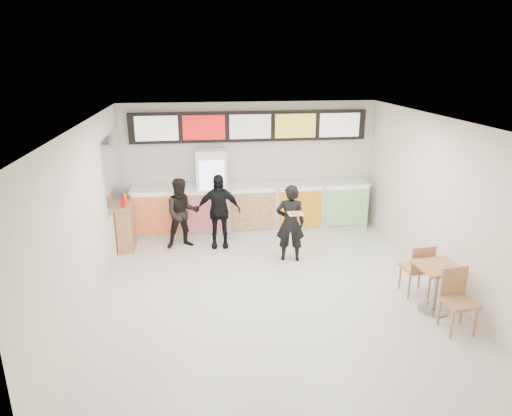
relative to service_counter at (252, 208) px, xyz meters
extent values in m
plane|color=beige|center=(0.00, -3.09, -0.57)|extent=(7.00, 7.00, 0.00)
plane|color=white|center=(0.00, -3.09, 2.43)|extent=(7.00, 7.00, 0.00)
plane|color=silver|center=(0.00, 0.41, 0.93)|extent=(6.00, 0.00, 6.00)
plane|color=silver|center=(-3.00, -3.09, 0.93)|extent=(0.00, 7.00, 7.00)
plane|color=silver|center=(3.00, -3.09, 0.93)|extent=(0.00, 7.00, 7.00)
cube|color=silver|center=(0.00, 0.01, -0.02)|extent=(5.50, 0.70, 1.10)
cube|color=silver|center=(0.00, 0.01, 0.55)|extent=(5.56, 0.76, 0.04)
cube|color=red|center=(-2.20, -0.37, 0.03)|extent=(0.99, 0.02, 0.90)
cube|color=#DC317D|center=(-1.10, -0.37, 0.03)|extent=(0.99, 0.02, 0.90)
cube|color=brown|center=(0.00, -0.37, 0.03)|extent=(0.99, 0.02, 0.90)
cube|color=yellow|center=(1.10, -0.37, 0.03)|extent=(0.99, 0.02, 0.90)
cube|color=green|center=(2.20, -0.37, 0.03)|extent=(0.99, 0.02, 0.90)
cube|color=black|center=(0.00, 0.33, 1.88)|extent=(5.50, 0.12, 0.70)
cube|color=white|center=(-2.12, 0.26, 1.88)|extent=(0.95, 0.02, 0.55)
cube|color=red|center=(-1.06, 0.26, 1.88)|extent=(0.95, 0.02, 0.55)
cube|color=silver|center=(0.00, 0.26, 1.88)|extent=(0.95, 0.02, 0.55)
cube|color=yellow|center=(1.06, 0.26, 1.88)|extent=(0.95, 0.02, 0.55)
cube|color=white|center=(2.12, 0.26, 1.88)|extent=(0.95, 0.02, 0.55)
cube|color=white|center=(-0.93, 0.03, 0.43)|extent=(0.70, 0.65, 2.00)
cube|color=white|center=(-0.93, -0.31, 0.48)|extent=(0.54, 0.02, 1.50)
cylinder|color=green|center=(-1.14, -0.27, -0.12)|extent=(0.07, 0.07, 0.22)
cylinder|color=orange|center=(-1.00, -0.27, -0.12)|extent=(0.07, 0.07, 0.22)
cylinder|color=red|center=(-0.86, -0.27, -0.12)|extent=(0.07, 0.07, 0.22)
cylinder|color=blue|center=(-0.72, -0.27, -0.12)|extent=(0.07, 0.07, 0.22)
cylinder|color=orange|center=(-1.14, -0.27, 0.26)|extent=(0.07, 0.07, 0.22)
cylinder|color=red|center=(-1.00, -0.27, 0.26)|extent=(0.07, 0.07, 0.22)
cylinder|color=blue|center=(-0.86, -0.27, 0.26)|extent=(0.07, 0.07, 0.22)
cylinder|color=green|center=(-0.72, -0.27, 0.26)|extent=(0.07, 0.07, 0.22)
cylinder|color=red|center=(-1.14, -0.27, 0.64)|extent=(0.07, 0.07, 0.22)
cylinder|color=blue|center=(-1.00, -0.27, 0.64)|extent=(0.07, 0.07, 0.22)
cylinder|color=green|center=(-0.86, -0.27, 0.64)|extent=(0.07, 0.07, 0.22)
cylinder|color=orange|center=(-0.72, -0.27, 0.64)|extent=(0.07, 0.07, 0.22)
cylinder|color=blue|center=(-1.14, -0.27, 1.02)|extent=(0.07, 0.07, 0.22)
cylinder|color=green|center=(-1.00, -0.27, 1.02)|extent=(0.07, 0.07, 0.22)
cylinder|color=orange|center=(-0.86, -0.27, 1.02)|extent=(0.07, 0.07, 0.22)
cylinder|color=red|center=(-0.72, -0.27, 1.02)|extent=(0.07, 0.07, 0.22)
cube|color=#B2B7BF|center=(-2.99, -0.64, 1.18)|extent=(0.01, 2.00, 1.50)
imported|color=black|center=(0.56, -1.76, 0.23)|extent=(0.64, 0.48, 1.60)
imported|color=black|center=(-1.61, -0.79, 0.20)|extent=(0.85, 0.72, 1.54)
imported|color=black|center=(-0.84, -0.86, 0.24)|extent=(0.98, 0.46, 1.63)
cube|color=beige|center=(0.56, -2.21, 0.58)|extent=(0.28, 0.28, 0.01)
cone|color=#CC7233|center=(0.56, -2.21, 0.59)|extent=(0.36, 0.36, 0.02)
cube|color=tan|center=(2.50, -4.03, 0.22)|extent=(0.70, 0.70, 0.04)
cylinder|color=gray|center=(2.50, -4.03, -0.18)|extent=(0.09, 0.09, 0.78)
cylinder|color=gray|center=(2.50, -4.03, -0.56)|extent=(0.48, 0.48, 0.03)
cube|color=tan|center=(2.55, -4.63, -0.08)|extent=(0.49, 0.49, 0.04)
cube|color=tan|center=(2.55, -4.42, 0.16)|extent=(0.43, 0.07, 0.46)
cube|color=tan|center=(2.45, -3.44, -0.08)|extent=(0.49, 0.49, 0.04)
cube|color=tan|center=(2.45, -3.65, 0.16)|extent=(0.43, 0.07, 0.46)
cube|color=tan|center=(-2.82, -0.65, -0.10)|extent=(0.31, 0.84, 0.94)
cube|color=tan|center=(-2.82, -0.65, 0.39)|extent=(0.36, 0.88, 0.04)
cylinder|color=red|center=(-2.82, -0.88, 0.51)|extent=(0.06, 0.06, 0.19)
cylinder|color=red|center=(-2.82, -0.70, 0.51)|extent=(0.06, 0.06, 0.19)
cylinder|color=yellow|center=(-2.82, -0.52, 0.51)|extent=(0.06, 0.06, 0.19)
cylinder|color=brown|center=(-2.82, -0.36, 0.51)|extent=(0.06, 0.06, 0.19)
camera|label=1|loc=(-1.25, -10.20, 3.38)|focal=32.00mm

